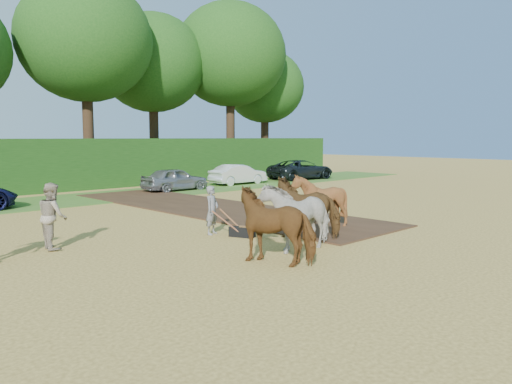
{
  "coord_description": "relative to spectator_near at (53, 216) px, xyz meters",
  "views": [
    {
      "loc": [
        -12.17,
        -9.75,
        3.08
      ],
      "look_at": [
        -1.5,
        1.16,
        1.4
      ],
      "focal_mm": 35.0,
      "sensor_mm": 36.0,
      "label": 1
    }
  ],
  "objects": [
    {
      "name": "ground",
      "position": [
        6.68,
        -3.88,
        -0.92
      ],
      "size": [
        120.0,
        120.0,
        0.0
      ],
      "primitive_type": "plane",
      "color": "gold",
      "rests_on": "ground"
    },
    {
      "name": "earth_strip",
      "position": [
        8.18,
        3.12,
        -0.9
      ],
      "size": [
        4.5,
        17.0,
        0.05
      ],
      "primitive_type": "cube",
      "color": "#472D1C",
      "rests_on": "ground"
    },
    {
      "name": "grass_verge",
      "position": [
        6.68,
        10.12,
        -0.91
      ],
      "size": [
        50.0,
        5.0,
        0.03
      ],
      "primitive_type": "cube",
      "color": "#38601E",
      "rests_on": "ground"
    },
    {
      "name": "hedgerow",
      "position": [
        6.68,
        14.62,
        0.58
      ],
      "size": [
        46.0,
        1.6,
        3.0
      ],
      "primitive_type": "cube",
      "color": "#14380F",
      "rests_on": "ground"
    },
    {
      "name": "spectator_near",
      "position": [
        0.0,
        0.0,
        0.0
      ],
      "size": [
        0.83,
        0.99,
        1.84
      ],
      "primitive_type": "imported",
      "rotation": [
        0.0,
        0.0,
        1.42
      ],
      "color": "#B4A98D",
      "rests_on": "ground"
    },
    {
      "name": "plough_team",
      "position": [
        5.55,
        -4.18,
        -0.0
      ],
      "size": [
        6.17,
        5.31,
        1.86
      ],
      "color": "brown",
      "rests_on": "ground"
    },
    {
      "name": "parked_cars",
      "position": [
        8.35,
        9.92,
        -0.22
      ],
      "size": [
        37.09,
        3.3,
        1.47
      ],
      "color": "#AAADB1",
      "rests_on": "ground"
    },
    {
      "name": "treeline",
      "position": [
        4.99,
        17.8,
        8.05
      ],
      "size": [
        48.7,
        10.6,
        14.21
      ],
      "color": "#382616",
      "rests_on": "ground"
    }
  ]
}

